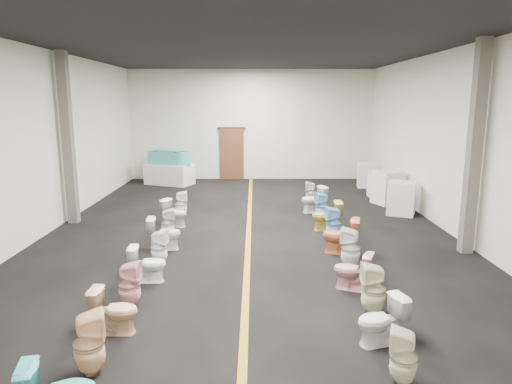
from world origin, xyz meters
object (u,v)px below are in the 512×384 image
toilet_left_1 (89,344)px  toilet_right_10 (311,193)px  toilet_left_5 (159,248)px  appliance_crate_b (388,187)px  toilet_right_8 (322,206)px  toilet_right_9 (314,200)px  toilet_right_0 (404,357)px  toilet_right_3 (353,271)px  toilet_right_2 (373,289)px  toilet_left_7 (168,223)px  toilet_right_6 (333,224)px  appliance_crate_c (379,186)px  toilet_left_9 (181,204)px  toilet_right_4 (351,249)px  toilet_right_7 (327,216)px  toilet_right_1 (381,321)px  appliance_crate_a (402,198)px  toilet_left_2 (114,311)px  bathtub (169,157)px  toilet_left_6 (164,233)px  appliance_crate_d (366,175)px  toilet_left_4 (148,264)px  toilet_left_8 (175,213)px  toilet_right_5 (341,236)px  toilet_left_3 (130,285)px  display_table (169,174)px

toilet_left_1 → toilet_right_10: size_ratio=1.08×
toilet_left_5 → appliance_crate_b: bearing=-39.0°
toilet_right_8 → toilet_right_9: bearing=173.7°
toilet_right_0 → toilet_right_3: size_ratio=1.01×
appliance_crate_b → toilet_right_2: (-2.43, -7.70, -0.12)m
toilet_left_7 → toilet_right_2: (3.91, -4.04, 0.05)m
toilet_right_6 → appliance_crate_c: bearing=148.7°
toilet_left_1 → toilet_left_9: toilet_left_1 is taller
toilet_left_7 → toilet_right_4: (3.96, -2.09, 0.05)m
toilet_left_9 → toilet_right_7: size_ratio=1.00×
appliance_crate_b → toilet_right_4: bearing=-112.5°
toilet_right_8 → toilet_right_9: (-0.11, 0.89, -0.00)m
toilet_right_0 → toilet_right_4: 3.74m
toilet_right_1 → toilet_right_10: 8.38m
appliance_crate_a → toilet_right_7: 2.93m
toilet_left_2 → toilet_right_7: toilet_right_7 is taller
bathtub → toilet_right_6: bathtub is taller
toilet_left_2 → toilet_right_1: bearing=-93.5°
appliance_crate_b → toilet_left_6: bearing=-144.0°
toilet_right_4 → toilet_right_6: size_ratio=1.03×
appliance_crate_c → appliance_crate_d: appliance_crate_d is taller
toilet_left_4 → toilet_right_2: 3.99m
bathtub → appliance_crate_d: size_ratio=1.92×
toilet_right_3 → toilet_right_8: (0.14, 4.71, 0.05)m
toilet_left_4 → toilet_left_2: bearing=176.5°
toilet_right_7 → appliance_crate_b: bearing=140.3°
toilet_left_5 → toilet_right_6: toilet_right_6 is taller
appliance_crate_a → toilet_right_9: (-2.51, 0.24, -0.09)m
toilet_left_8 → toilet_right_9: bearing=-44.3°
toilet_left_7 → toilet_right_10: toilet_right_10 is taller
toilet_left_8 → toilet_right_3: toilet_left_8 is taller
toilet_left_2 → toilet_right_4: toilet_right_4 is taller
toilet_right_6 → toilet_right_10: toilet_right_6 is taller
toilet_left_9 → toilet_right_8: size_ratio=0.97×
appliance_crate_c → appliance_crate_a: bearing=-90.0°
toilet_right_0 → toilet_left_7: bearing=-127.0°
toilet_right_2 → toilet_right_7: bearing=-177.6°
appliance_crate_c → toilet_right_4: size_ratio=0.93×
appliance_crate_a → toilet_right_8: (-2.40, -0.65, -0.09)m
toilet_right_1 → toilet_right_2: size_ratio=0.83×
toilet_left_6 → toilet_right_3: (3.71, -2.21, -0.02)m
appliance_crate_b → toilet_right_5: size_ratio=1.34×
toilet_left_3 → toilet_left_5: size_ratio=1.05×
toilet_right_5 → toilet_right_6: toilet_right_6 is taller
toilet_left_3 → toilet_right_3: (3.69, 0.70, -0.04)m
appliance_crate_c → toilet_right_2: size_ratio=0.93×
toilet_left_7 → bathtub: bearing=-3.0°
appliance_crate_c → toilet_left_8: size_ratio=1.07×
appliance_crate_a → toilet_right_0: (-2.54, -8.09, -0.13)m
display_table → toilet_right_5: size_ratio=2.28×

